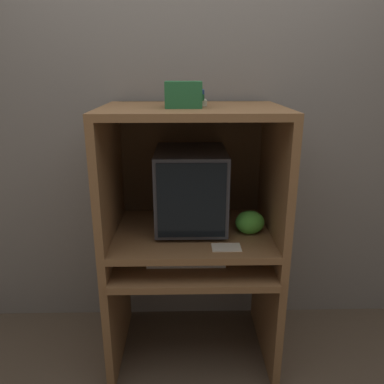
% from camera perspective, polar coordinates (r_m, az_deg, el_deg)
% --- Properties ---
extents(wall_back, '(6.00, 0.06, 2.60)m').
position_cam_1_polar(wall_back, '(2.31, -0.15, 10.01)').
color(wall_back, gray).
rests_on(wall_back, ground_plane).
extents(desk_base, '(0.92, 0.68, 0.64)m').
position_cam_1_polar(desk_base, '(2.22, 0.08, -15.08)').
color(desk_base, brown).
rests_on(desk_base, ground_plane).
extents(desk_monitor_shelf, '(0.92, 0.66, 0.14)m').
position_cam_1_polar(desk_monitor_shelf, '(2.09, 0.07, -6.66)').
color(desk_monitor_shelf, brown).
rests_on(desk_monitor_shelf, desk_base).
extents(hutch_upper, '(0.92, 0.66, 0.67)m').
position_cam_1_polar(hutch_upper, '(1.97, 0.05, 6.24)').
color(hutch_upper, brown).
rests_on(hutch_upper, desk_monitor_shelf).
extents(crt_monitor, '(0.38, 0.45, 0.44)m').
position_cam_1_polar(crt_monitor, '(2.04, -0.19, 0.56)').
color(crt_monitor, '#333338').
rests_on(crt_monitor, desk_monitor_shelf).
extents(keyboard, '(0.41, 0.13, 0.03)m').
position_cam_1_polar(keyboard, '(2.04, -0.90, -10.36)').
color(keyboard, beige).
rests_on(keyboard, desk_base).
extents(mouse, '(0.07, 0.05, 0.03)m').
position_cam_1_polar(mouse, '(2.07, 6.76, -9.87)').
color(mouse, '#28282B').
rests_on(mouse, desk_base).
extents(snack_bag, '(0.16, 0.12, 0.13)m').
position_cam_1_polar(snack_bag, '(2.04, 8.81, -4.58)').
color(snack_bag, green).
rests_on(snack_bag, desk_monitor_shelf).
extents(book_stack, '(0.16, 0.13, 0.08)m').
position_cam_1_polar(book_stack, '(1.95, -0.21, 14.17)').
color(book_stack, beige).
rests_on(book_stack, hutch_upper).
extents(paper_card, '(0.14, 0.09, 0.00)m').
position_cam_1_polar(paper_card, '(1.89, 5.25, -8.40)').
color(paper_card, beige).
rests_on(paper_card, desk_monitor_shelf).
extents(storage_box, '(0.17, 0.15, 0.12)m').
position_cam_1_polar(storage_box, '(1.84, -1.31, 14.63)').
color(storage_box, '#236638').
rests_on(storage_box, hutch_upper).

